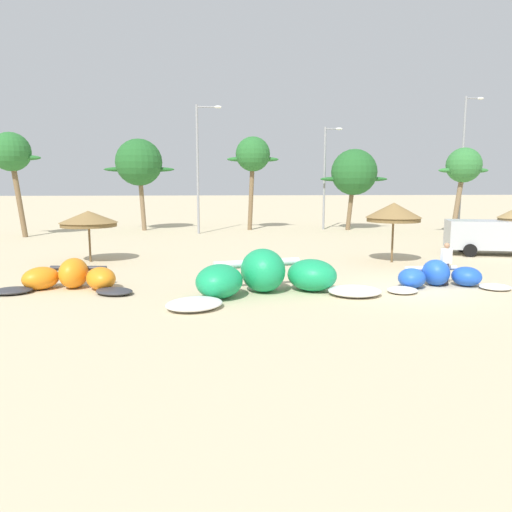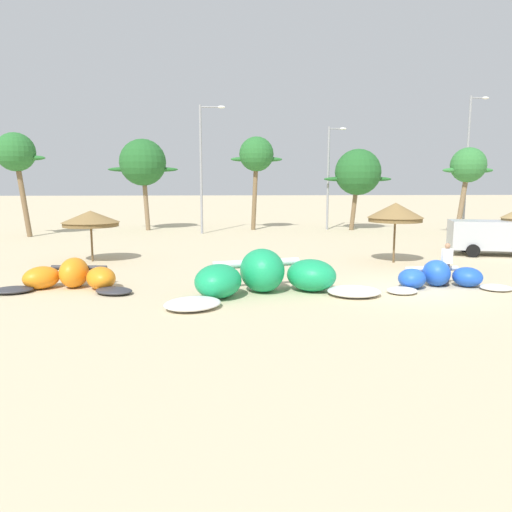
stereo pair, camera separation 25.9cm
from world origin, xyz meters
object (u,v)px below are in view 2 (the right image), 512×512
(kite_left, at_px, (266,277))
(lamppost_west, at_px, (203,163))
(beach_umbrella_near_van, at_px, (91,218))
(kite_far_left, at_px, (71,277))
(palm_leftmost, at_px, (16,154))
(palm_left, at_px, (143,163))
(person_by_umbrellas, at_px, (447,264))
(palm_center_right, at_px, (468,166))
(kite_left_of_center, at_px, (440,277))
(palm_left_of_gap, at_px, (256,156))
(palm_center_left, at_px, (358,173))
(beach_umbrella_middle, at_px, (395,212))
(parked_car_second, at_px, (500,235))
(lamppost_west_center, at_px, (330,173))
(lamppost_east_center, at_px, (468,158))

(kite_left, relative_size, lamppost_west, 0.80)
(kite_left, xyz_separation_m, beach_umbrella_near_van, (-7.93, 7.68, 1.53))
(lamppost_west, bearing_deg, kite_far_left, -101.81)
(palm_leftmost, xyz_separation_m, palm_left, (8.08, 4.32, -0.45))
(person_by_umbrellas, xyz_separation_m, palm_center_right, (9.50, 17.61, 4.18))
(kite_left, distance_m, palm_center_right, 25.15)
(kite_left_of_center, height_order, palm_left, palm_left)
(palm_leftmost, relative_size, palm_left_of_gap, 0.98)
(palm_center_left, bearing_deg, kite_far_left, -127.40)
(kite_left, distance_m, palm_left_of_gap, 24.04)
(palm_left, height_order, palm_left_of_gap, palm_left_of_gap)
(palm_center_right, relative_size, lamppost_west, 0.67)
(beach_umbrella_near_van, xyz_separation_m, palm_left_of_gap, (9.14, 15.72, 3.87))
(palm_left, height_order, palm_center_left, palm_left)
(kite_left_of_center, height_order, lamppost_west, lamppost_west)
(person_by_umbrellas, height_order, palm_left_of_gap, palm_left_of_gap)
(kite_far_left, height_order, beach_umbrella_middle, beach_umbrella_middle)
(parked_car_second, height_order, lamppost_west, lamppost_west)
(palm_left, xyz_separation_m, palm_center_right, (24.26, -5.05, -0.39))
(kite_left_of_center, xyz_separation_m, palm_left, (-14.40, 22.94, 5.01))
(beach_umbrella_near_van, relative_size, lamppost_west_center, 0.34)
(palm_left, relative_size, palm_center_right, 1.14)
(lamppost_west, height_order, lamppost_east_center, lamppost_east_center)
(kite_left, distance_m, beach_umbrella_near_van, 11.14)
(kite_left, distance_m, lamppost_east_center, 28.71)
(beach_umbrella_middle, relative_size, palm_center_right, 0.45)
(beach_umbrella_near_van, bearing_deg, lamppost_west_center, 45.92)
(kite_left, height_order, palm_center_right, palm_center_right)
(person_by_umbrellas, xyz_separation_m, palm_left_of_gap, (-5.68, 22.43, 5.17))
(lamppost_west_center, bearing_deg, palm_center_left, -13.65)
(kite_far_left, height_order, palm_left_of_gap, palm_left_of_gap)
(palm_leftmost, distance_m, palm_center_left, 25.58)
(person_by_umbrellas, bearing_deg, palm_left_of_gap, 104.20)
(palm_leftmost, relative_size, lamppost_east_center, 0.69)
(person_by_umbrellas, bearing_deg, palm_left, 123.08)
(kite_left_of_center, xyz_separation_m, lamppost_east_center, (11.46, 21.09, 5.41))
(beach_umbrella_near_van, distance_m, palm_left, 16.28)
(palm_left, relative_size, lamppost_west_center, 0.88)
(palm_left_of_gap, distance_m, palm_center_right, 15.95)
(kite_far_left, height_order, beach_umbrella_near_van, beach_umbrella_near_van)
(palm_leftmost, bearing_deg, beach_umbrella_near_van, -55.37)
(palm_center_left, xyz_separation_m, lamppost_west_center, (-2.20, 0.53, -0.00))
(beach_umbrella_middle, xyz_separation_m, lamppost_west_center, (0.40, 16.88, 2.19))
(person_by_umbrellas, height_order, lamppost_west_center, lamppost_west_center)
(palm_leftmost, bearing_deg, lamppost_west_center, 9.73)
(lamppost_west, bearing_deg, palm_left_of_gap, 33.09)
(beach_umbrella_middle, distance_m, palm_left, 22.81)
(person_by_umbrellas, bearing_deg, beach_umbrella_middle, 91.17)
(beach_umbrella_near_van, xyz_separation_m, palm_leftmost, (-8.03, 11.63, 3.72))
(parked_car_second, relative_size, palm_center_left, 0.86)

